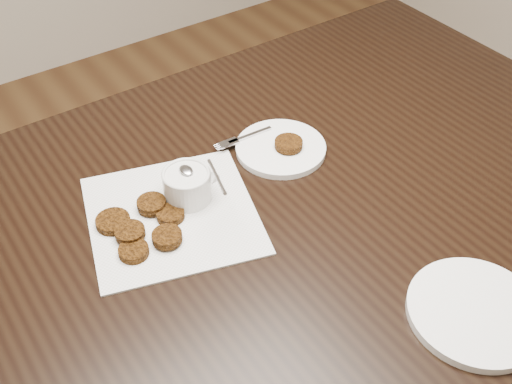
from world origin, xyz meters
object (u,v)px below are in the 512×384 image
napkin (172,215)px  plate_with_patty (281,145)px  table (274,321)px  sauce_ramekin (186,172)px  plate_empty (475,312)px

napkin → plate_with_patty: bearing=8.5°
napkin → plate_with_patty: plate_with_patty is taller
plate_with_patty → napkin: bearing=-171.5°
table → sauce_ramekin: bearing=144.8°
sauce_ramekin → plate_empty: size_ratio=0.58×
table → plate_empty: 0.55m
table → sauce_ramekin: (-0.14, 0.10, 0.44)m
plate_with_patty → sauce_ramekin: bearing=-175.2°
napkin → plate_with_patty: 0.28m
table → plate_with_patty: (0.09, 0.12, 0.39)m
sauce_ramekin → plate_with_patty: 0.23m
sauce_ramekin → plate_empty: sauce_ramekin is taller
table → plate_empty: plate_empty is taller
napkin → sauce_ramekin: (0.05, 0.02, 0.06)m
napkin → plate_empty: plate_empty is taller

